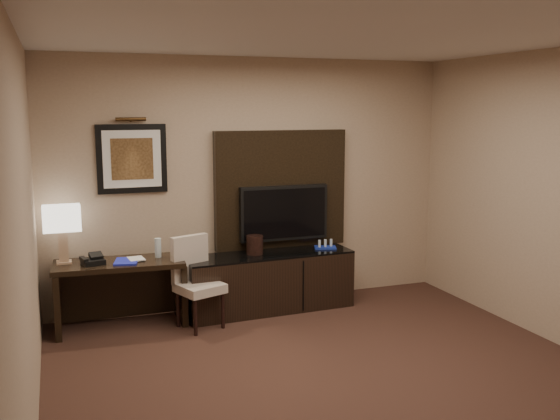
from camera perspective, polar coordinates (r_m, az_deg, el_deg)
name	(u,v)px	position (r m, az deg, el deg)	size (l,w,h in m)	color
floor	(353,396)	(4.99, 6.71, -16.54)	(4.50, 5.00, 0.01)	#351E18
ceiling	(361,30)	(4.52, 7.39, 16.05)	(4.50, 5.00, 0.01)	silver
wall_back	(253,183)	(6.86, -2.46, 2.52)	(4.50, 0.01, 2.70)	tan
wall_left	(23,245)	(4.08, -22.44, -2.93)	(0.01, 5.00, 2.70)	tan
desk	(120,294)	(6.44, -14.38, -7.47)	(1.25, 0.54, 0.67)	black
credenza	(269,282)	(6.75, -1.02, -6.57)	(1.81, 0.50, 0.62)	black
tv_wall_panel	(281,189)	(6.91, 0.07, 1.91)	(1.50, 0.12, 1.30)	black
tv	(284,213)	(6.85, 0.36, -0.26)	(1.00, 0.08, 0.60)	black
artwork	(132,159)	(6.54, -13.39, 4.58)	(0.70, 0.04, 0.70)	black
picture_light	(131,119)	(6.48, -13.49, 8.08)	(0.04, 0.04, 0.30)	#402A14
desk_chair	(200,287)	(6.24, -7.34, -7.00)	(0.40, 0.46, 0.83)	#C0B0A0
table_lamp	(62,232)	(6.37, -19.27, -1.87)	(0.38, 0.22, 0.63)	tan
desk_phone	(93,259)	(6.29, -16.73, -4.34)	(0.20, 0.18, 0.10)	black
blue_folder	(126,261)	(6.29, -13.87, -4.58)	(0.22, 0.29, 0.02)	#1C25B7
book	(128,251)	(6.32, -13.73, -3.65)	(0.15, 0.02, 0.20)	#BCB194
water_bottle	(158,248)	(6.41, -11.09, -3.41)	(0.06, 0.06, 0.19)	silver
ice_bucket	(255,245)	(6.64, -2.33, -3.20)	(0.18, 0.18, 0.20)	black
minibar_tray	(325,245)	(6.92, 4.16, -3.17)	(0.23, 0.14, 0.08)	navy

